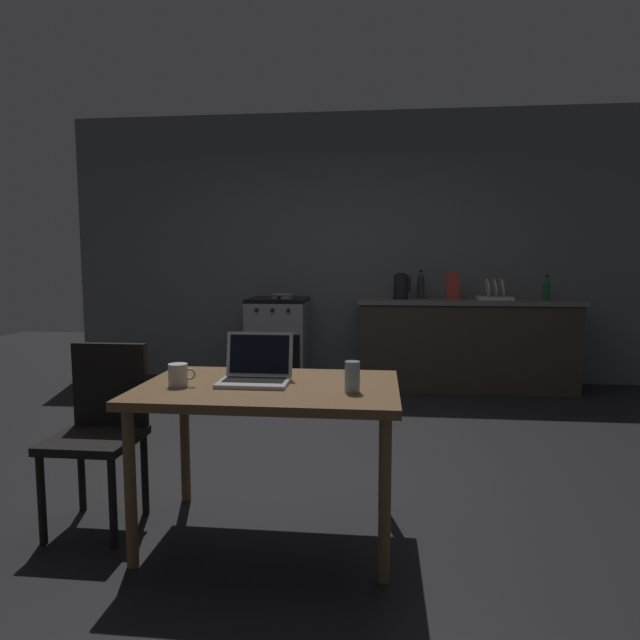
% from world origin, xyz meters
% --- Properties ---
extents(ground_plane, '(12.00, 12.00, 0.00)m').
position_xyz_m(ground_plane, '(0.00, 0.00, 0.00)').
color(ground_plane, black).
extents(back_wall, '(6.40, 0.10, 2.85)m').
position_xyz_m(back_wall, '(0.30, 2.63, 1.42)').
color(back_wall, slate).
rests_on(back_wall, ground_plane).
extents(kitchen_counter, '(2.16, 0.64, 0.90)m').
position_xyz_m(kitchen_counter, '(1.34, 2.28, 0.45)').
color(kitchen_counter, '#382D23').
rests_on(kitchen_counter, ground_plane).
extents(stove_oven, '(0.60, 0.62, 0.90)m').
position_xyz_m(stove_oven, '(-0.58, 2.28, 0.45)').
color(stove_oven, gray).
rests_on(stove_oven, ground_plane).
extents(dining_table, '(1.18, 0.77, 0.73)m').
position_xyz_m(dining_table, '(-0.03, -0.93, 0.65)').
color(dining_table, brown).
rests_on(dining_table, ground_plane).
extents(chair, '(0.40, 0.40, 0.88)m').
position_xyz_m(chair, '(-0.88, -0.88, 0.50)').
color(chair, black).
rests_on(chair, ground_plane).
extents(laptop, '(0.32, 0.27, 0.22)m').
position_xyz_m(laptop, '(-0.10, -0.90, 0.77)').
color(laptop, silver).
rests_on(laptop, dining_table).
extents(electric_kettle, '(0.17, 0.15, 0.26)m').
position_xyz_m(electric_kettle, '(0.68, 2.28, 1.03)').
color(electric_kettle, black).
rests_on(electric_kettle, kitchen_counter).
extents(bottle, '(0.07, 0.07, 0.25)m').
position_xyz_m(bottle, '(2.10, 2.23, 1.02)').
color(bottle, '#19592D').
rests_on(bottle, kitchen_counter).
extents(frying_pan, '(0.25, 0.42, 0.05)m').
position_xyz_m(frying_pan, '(-0.54, 2.25, 0.93)').
color(frying_pan, gray).
rests_on(frying_pan, stove_oven).
extents(coffee_mug, '(0.13, 0.09, 0.10)m').
position_xyz_m(coffee_mug, '(-0.43, -1.01, 0.78)').
color(coffee_mug, silver).
rests_on(coffee_mug, dining_table).
extents(drinking_glass, '(0.07, 0.07, 0.13)m').
position_xyz_m(drinking_glass, '(0.36, -1.04, 0.79)').
color(drinking_glass, '#99B7C6').
rests_on(drinking_glass, dining_table).
extents(cereal_box, '(0.13, 0.05, 0.27)m').
position_xyz_m(cereal_box, '(1.20, 2.30, 1.04)').
color(cereal_box, '#B2382D').
rests_on(cereal_box, kitchen_counter).
extents(dish_rack, '(0.34, 0.26, 0.21)m').
position_xyz_m(dish_rack, '(1.61, 2.28, 0.95)').
color(dish_rack, silver).
rests_on(dish_rack, kitchen_counter).
extents(bottle_b, '(0.08, 0.08, 0.29)m').
position_xyz_m(bottle_b, '(0.89, 2.36, 1.04)').
color(bottle_b, '#2D2D33').
rests_on(bottle_b, kitchen_counter).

